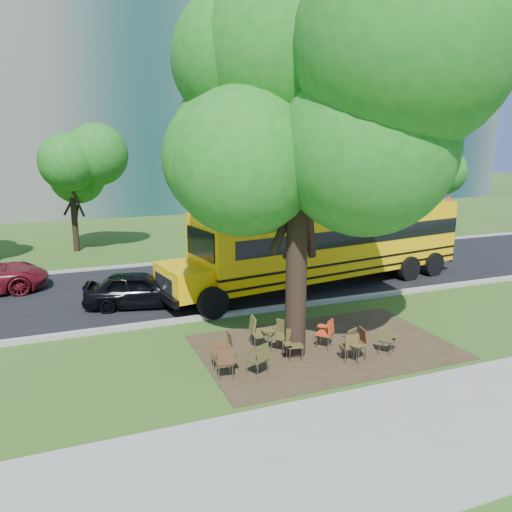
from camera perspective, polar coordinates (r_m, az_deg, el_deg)
name	(u,v)px	position (r m, az deg, el deg)	size (l,w,h in m)	color
ground	(285,346)	(14.49, 3.38, -10.22)	(160.00, 160.00, 0.00)	#355219
sidewalk	(394,439)	(10.67, 15.44, -19.54)	(60.00, 4.00, 0.04)	gray
dirt_patch	(325,347)	(14.50, 7.87, -10.24)	(7.00, 4.50, 0.03)	#382819
asphalt_road	(214,283)	(20.69, -4.81, -3.13)	(80.00, 8.00, 0.04)	black
kerb_near	(248,312)	(17.05, -0.89, -6.38)	(80.00, 0.25, 0.14)	gray
kerb_far	(190,261)	(24.51, -7.60, -0.58)	(80.00, 0.25, 0.14)	gray
building_main	(19,79)	(48.44, -25.47, 17.83)	(38.00, 16.00, 22.00)	slate
building_right	(340,80)	(58.63, 9.55, 19.19)	(30.00, 16.00, 25.00)	slate
bg_tree_2	(71,172)	(28.13, -20.41, 8.97)	(4.80, 4.80, 6.62)	black
bg_tree_3	(310,155)	(29.47, 6.23, 11.40)	(5.60, 5.60, 7.84)	black
bg_tree_4	(433,166)	(33.18, 19.54, 9.70)	(5.00, 5.00, 6.85)	black
main_tree	(299,121)	(12.79, 4.94, 15.16)	(7.10, 7.10, 9.76)	black
school_bus	(330,240)	(20.40, 8.47, 1.81)	(13.28, 4.80, 3.18)	#E8AE07
chair_0	(226,360)	(12.34, -3.46, -11.74)	(0.61, 0.51, 0.86)	#462C19
chair_1	(220,351)	(12.87, -4.13, -10.78)	(0.59, 0.49, 0.84)	#4B321B
chair_2	(260,356)	(12.46, 0.41, -11.39)	(0.61, 0.71, 0.89)	#413D1C
chair_3	(293,341)	(13.45, 4.26, -9.71)	(0.61, 0.49, 0.84)	#463F1E
chair_4	(351,344)	(13.50, 10.75, -9.89)	(0.57, 0.48, 0.81)	#4C361B
chair_5	(355,342)	(13.57, 11.23, -9.65)	(0.59, 0.69, 0.86)	#4E4421
chair_6	(358,340)	(13.80, 11.60, -9.35)	(0.49, 0.59, 0.84)	#482B19
chair_7	(388,338)	(14.18, 14.80, -9.09)	(0.66, 0.52, 0.77)	#473D1E
chair_8	(226,344)	(13.32, -3.48, -9.96)	(0.48, 0.54, 0.83)	#46401E
chair_9	(280,333)	(13.93, 2.81, -8.74)	(0.76, 0.60, 0.89)	#4D4721
chair_10	(258,329)	(14.01, 0.20, -8.38)	(0.57, 0.67, 0.97)	brown
chair_11	(327,331)	(14.25, 8.09, -8.43)	(0.59, 0.74, 0.87)	red
black_car	(139,289)	(18.04, -13.17, -3.73)	(1.53, 3.79, 1.29)	black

